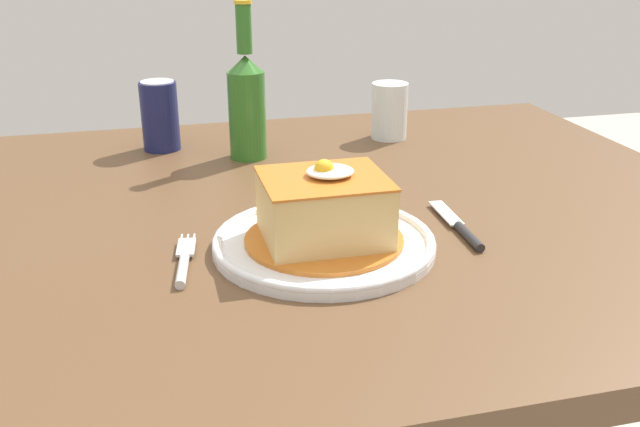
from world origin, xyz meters
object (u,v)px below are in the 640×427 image
Objects in this scene: main_plate at (324,242)px; drinking_glass at (389,115)px; knife at (462,229)px; fork at (184,263)px; beer_bottle_green at (247,101)px; soda_can at (160,116)px.

main_plate is 0.52m from drinking_glass.
knife is 1.58× the size of drinking_glass.
fork is 0.44m from beer_bottle_green.
knife is 0.61m from soda_can.
main_plate is 1.05× the size of beer_bottle_green.
knife is at bearing -97.08° from drinking_glass.
fork is 1.14× the size of soda_can.
drinking_glass is (0.06, 0.45, 0.04)m from knife.
beer_bottle_green is 0.29m from drinking_glass.
main_plate is 0.52m from soda_can.
main_plate is 0.41m from beer_bottle_green.
beer_bottle_green reaches higher than fork.
soda_can reaches higher than main_plate.
main_plate is 0.19m from knife.
soda_can reaches higher than knife.
drinking_glass is at bearing 11.30° from beer_bottle_green.
drinking_glass reaches higher than main_plate.
beer_bottle_green reaches higher than knife.
beer_bottle_green is 2.53× the size of drinking_glass.
soda_can is at bearing 126.93° from knife.
fork is at bearing -109.21° from beer_bottle_green.
main_plate reaches higher than fork.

